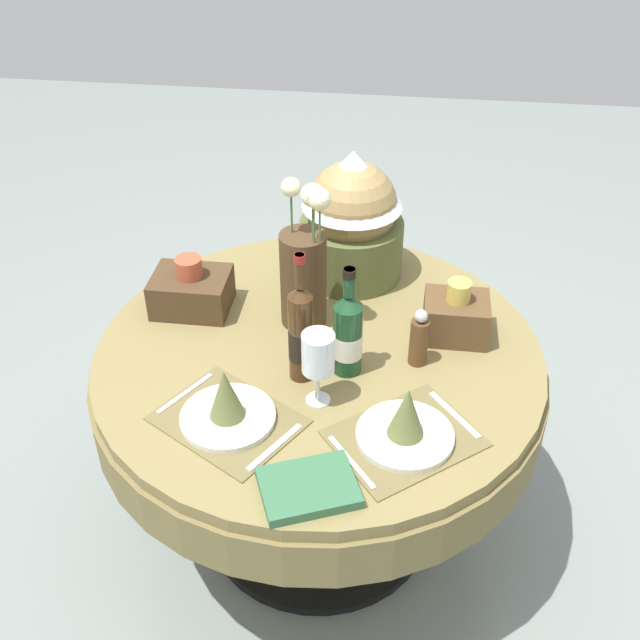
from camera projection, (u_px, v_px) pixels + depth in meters
ground at (319, 517)px, 2.58m from camera, size 8.00×8.00×0.00m
dining_table at (319, 385)px, 2.22m from camera, size 1.28×1.28×0.73m
place_setting_left at (227, 407)px, 1.89m from camera, size 0.43×0.40×0.16m
place_setting_right at (406, 425)px, 1.84m from camera, size 0.43×0.41×0.16m
flower_vase at (304, 270)px, 2.15m from camera, size 0.15×0.14×0.45m
wine_bottle_left at (301, 333)px, 1.97m from camera, size 0.07×0.07×0.38m
wine_bottle_centre at (348, 333)px, 2.00m from camera, size 0.08×0.08×0.32m
wine_glass_right at (318, 354)px, 1.88m from camera, size 0.08×0.08×0.21m
pepper_mill at (419, 339)px, 2.05m from camera, size 0.05×0.05×0.17m
book_on_table at (308, 488)px, 1.72m from camera, size 0.26×0.23×0.03m
gift_tub_back_centre at (352, 213)px, 2.33m from camera, size 0.32×0.32×0.42m
woven_basket_side_left at (191, 290)px, 2.27m from camera, size 0.22×0.17×0.17m
woven_basket_side_right at (456, 316)px, 2.16m from camera, size 0.18×0.15×0.18m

